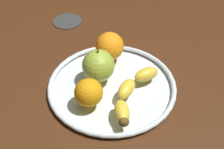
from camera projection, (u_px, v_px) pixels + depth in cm
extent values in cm
cube|color=#412210|center=(112.00, 94.00, 79.02)|extent=(166.72, 166.72, 4.00)
cylinder|color=silver|center=(112.00, 88.00, 77.46)|extent=(30.78, 30.78, 0.60)
torus|color=silver|center=(112.00, 85.00, 76.85)|extent=(32.07, 32.07, 1.20)
ellipsoid|color=yellow|center=(146.00, 74.00, 76.46)|extent=(6.95, 6.92, 3.30)
ellipsoid|color=yellow|center=(127.00, 89.00, 72.75)|extent=(6.96, 4.33, 3.30)
ellipsoid|color=yellow|center=(122.00, 112.00, 67.57)|extent=(7.29, 5.77, 3.30)
ellipsoid|color=brown|center=(124.00, 122.00, 65.44)|extent=(2.80, 2.94, 2.31)
sphere|color=#97B23A|center=(98.00, 66.00, 75.26)|extent=(8.08, 8.08, 8.08)
cylinder|color=#593819|center=(98.00, 52.00, 72.39)|extent=(0.44, 0.44, 1.20)
sphere|color=orange|center=(89.00, 93.00, 69.54)|extent=(6.59, 6.59, 6.59)
sphere|color=orange|center=(110.00, 46.00, 81.38)|extent=(7.56, 7.56, 7.56)
cylinder|color=#303432|center=(67.00, 21.00, 99.95)|extent=(9.34, 9.34, 0.60)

